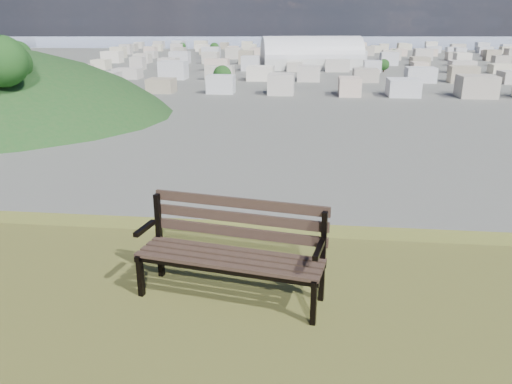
# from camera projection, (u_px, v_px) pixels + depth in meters

# --- Properties ---
(park_bench) EXTENTS (1.66, 0.79, 0.83)m
(park_bench) POSITION_uv_depth(u_px,v_px,m) (233.00, 245.00, 4.27)
(park_bench) COLOR #412F25
(park_bench) RESTS_ON hilltop_mesa
(arena) EXTENTS (64.53, 38.20, 25.50)m
(arena) POSITION_uv_depth(u_px,v_px,m) (311.00, 59.00, 307.05)
(arena) COLOR silver
(arena) RESTS_ON ground
(city_blocks) EXTENTS (395.00, 361.00, 7.00)m
(city_blocks) POSITION_uv_depth(u_px,v_px,m) (314.00, 55.00, 379.72)
(city_blocks) COLOR beige
(city_blocks) RESTS_ON ground
(city_trees) EXTENTS (406.52, 387.20, 9.98)m
(city_trees) POSITION_uv_depth(u_px,v_px,m) (272.00, 60.00, 311.14)
(city_trees) COLOR #322119
(city_trees) RESTS_ON ground
(bay_water) EXTENTS (2400.00, 700.00, 0.12)m
(bay_water) POSITION_uv_depth(u_px,v_px,m) (315.00, 39.00, 856.32)
(bay_water) COLOR #8A97B0
(bay_water) RESTS_ON ground
(far_hills) EXTENTS (2050.00, 340.00, 60.00)m
(far_hills) POSITION_uv_depth(u_px,v_px,m) (292.00, 23.00, 1327.57)
(far_hills) COLOR #96A0BA
(far_hills) RESTS_ON ground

